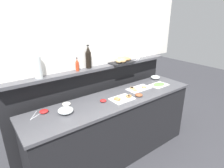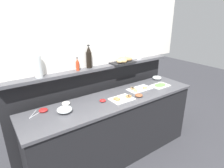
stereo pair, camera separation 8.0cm
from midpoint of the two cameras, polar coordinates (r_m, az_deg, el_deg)
name	(u,v)px [view 2 (the right image)]	position (r m, az deg, el deg)	size (l,w,h in m)	color
ground_plane	(95,135)	(3.39, -4.60, -15.12)	(12.00, 12.00, 0.00)	#38383D
buffet_counter	(115,128)	(2.71, 1.83, -13.22)	(2.42, 0.60, 0.93)	black
back_ledge_unit	(97,103)	(2.95, -3.74, -5.75)	(2.61, 0.22, 1.27)	black
upper_wall_panel	(94,17)	(2.67, -4.69, 19.67)	(3.21, 0.08, 1.33)	white
sandwich_platter_front	(139,89)	(2.78, 8.93, -1.47)	(0.36, 0.20, 0.04)	silver
sandwich_platter_rear	(122,99)	(2.45, 3.99, -4.45)	(0.29, 0.22, 0.04)	white
cold_cuts_platter	(160,85)	(2.99, 15.12, -0.38)	(0.28, 0.19, 0.02)	white
glass_bowl_large	(65,110)	(2.18, -13.13, -7.62)	(0.17, 0.17, 0.07)	silver
glass_bowl_medium	(157,78)	(3.26, 14.12, 1.81)	(0.15, 0.15, 0.06)	silver
condiment_bowl_cream	(103,100)	(2.38, -1.86, -5.02)	(0.08, 0.08, 0.03)	red
condiment_bowl_teal	(43,110)	(2.27, -19.12, -7.49)	(0.10, 0.10, 0.03)	red
condiment_bowl_dark	(66,103)	(2.36, -12.80, -5.71)	(0.10, 0.10, 0.04)	silver
condiment_bowl_red	(139,95)	(2.55, 9.04, -3.40)	(0.10, 0.10, 0.04)	brown
serving_tongs	(34,114)	(2.24, -21.49, -8.58)	(0.16, 0.16, 0.01)	#B7BABF
hot_sauce_bottle	(78,65)	(2.50, -9.47, 5.74)	(0.04, 0.04, 0.18)	red
wine_bottle_dark	(89,58)	(2.60, -6.12, 7.94)	(0.08, 0.08, 0.32)	black
salt_shaker	(138,57)	(3.12, 8.73, 8.11)	(0.03, 0.03, 0.09)	white
pepper_shaker	(140,57)	(3.15, 9.31, 8.19)	(0.03, 0.03, 0.09)	white
bread_basket	(123,60)	(2.89, 4.16, 7.16)	(0.40, 0.29, 0.08)	black
water_carafe	(38,67)	(2.33, -20.58, 4.93)	(0.09, 0.09, 0.26)	silver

